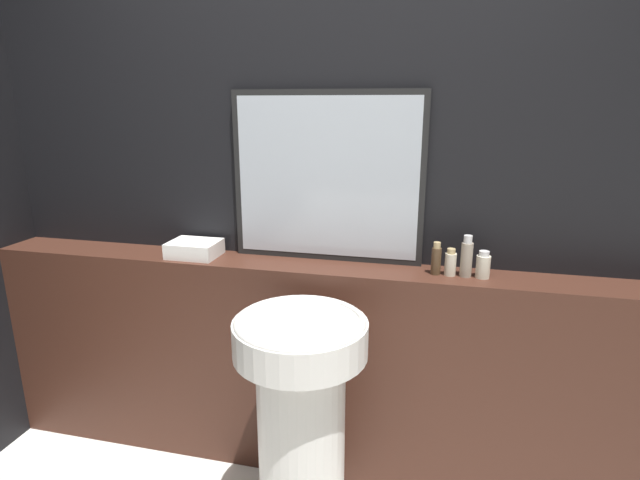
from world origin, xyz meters
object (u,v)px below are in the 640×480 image
pedestal_sink (301,417)px  lotion_bottle (467,258)px  body_wash_bottle (483,265)px  shampoo_bottle (436,260)px  mirror (327,178)px  conditioner_bottle (450,263)px  towel_stack (195,249)px

pedestal_sink → lotion_bottle: (0.57, 0.42, 0.54)m
body_wash_bottle → pedestal_sink: bearing=-146.7°
pedestal_sink → body_wash_bottle: (0.64, 0.42, 0.51)m
shampoo_bottle → lotion_bottle: (0.12, 0.00, 0.02)m
lotion_bottle → body_wash_bottle: size_ratio=1.54×
mirror → conditioner_bottle: size_ratio=7.45×
mirror → body_wash_bottle: bearing=-8.4°
lotion_bottle → body_wash_bottle: (0.07, 0.00, -0.03)m
body_wash_bottle → towel_stack: bearing=180.0°
shampoo_bottle → towel_stack: bearing=180.0°
towel_stack → lotion_bottle: size_ratio=1.29×
mirror → lotion_bottle: bearing=-9.3°
mirror → conditioner_bottle: (0.53, -0.10, -0.31)m
pedestal_sink → body_wash_bottle: 0.92m
conditioner_bottle → lotion_bottle: (0.06, -0.00, 0.03)m
towel_stack → shampoo_bottle: 1.07m
conditioner_bottle → mirror: bearing=169.7°
mirror → towel_stack: (-0.59, -0.10, -0.33)m
pedestal_sink → towel_stack: (-0.61, 0.42, 0.49)m
conditioner_bottle → body_wash_bottle: conditioner_bottle is taller
shampoo_bottle → conditioner_bottle: (0.06, 0.00, -0.01)m
towel_stack → conditioner_bottle: bearing=0.0°
pedestal_sink → body_wash_bottle: body_wash_bottle is taller
lotion_bottle → towel_stack: bearing=180.0°
pedestal_sink → conditioner_bottle: bearing=39.3°
lotion_bottle → body_wash_bottle: 0.07m
pedestal_sink → mirror: bearing=92.3°
pedestal_sink → body_wash_bottle: size_ratio=8.43×
shampoo_bottle → conditioner_bottle: bearing=0.0°
pedestal_sink → shampoo_bottle: 0.81m
towel_stack → shampoo_bottle: size_ratio=1.63×
towel_stack → shampoo_bottle: shampoo_bottle is taller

